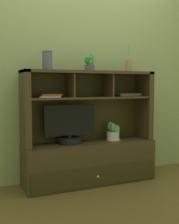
{
  "coord_description": "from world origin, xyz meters",
  "views": [
    {
      "loc": [
        -1.25,
        -2.9,
        1.07
      ],
      "look_at": [
        0.0,
        0.0,
        0.78
      ],
      "focal_mm": 46.53,
      "sensor_mm": 36.0,
      "label": 1
    }
  ],
  "objects_px": {
    "tv_monitor": "(70,128)",
    "potted_succulent": "(90,63)",
    "media_console": "(89,149)",
    "magazine_stack_centre": "(127,95)",
    "potted_orchid": "(113,133)",
    "magazine_stack_left": "(50,96)",
    "ceramic_vase": "(47,60)",
    "diffuser_bottle": "(128,66)"
  },
  "relations": [
    {
      "from": "potted_succulent",
      "to": "potted_orchid",
      "type": "bearing_deg",
      "value": -0.32
    },
    {
      "from": "magazine_stack_centre",
      "to": "diffuser_bottle",
      "type": "relative_size",
      "value": 0.88
    },
    {
      "from": "media_console",
      "to": "ceramic_vase",
      "type": "height_order",
      "value": "ceramic_vase"
    },
    {
      "from": "media_console",
      "to": "magazine_stack_centre",
      "type": "height_order",
      "value": "media_console"
    },
    {
      "from": "media_console",
      "to": "potted_succulent",
      "type": "xyz_separation_m",
      "value": [
        0.0,
        -0.01,
        0.94
      ]
    },
    {
      "from": "potted_succulent",
      "to": "tv_monitor",
      "type": "bearing_deg",
      "value": 177.93
    },
    {
      "from": "magazine_stack_centre",
      "to": "diffuser_bottle",
      "type": "xyz_separation_m",
      "value": [
        0.03,
        0.01,
        0.33
      ]
    },
    {
      "from": "potted_orchid",
      "to": "magazine_stack_centre",
      "type": "distance_m",
      "value": 0.47
    },
    {
      "from": "diffuser_bottle",
      "to": "potted_succulent",
      "type": "bearing_deg",
      "value": 177.42
    },
    {
      "from": "potted_orchid",
      "to": "diffuser_bottle",
      "type": "height_order",
      "value": "diffuser_bottle"
    },
    {
      "from": "magazine_stack_left",
      "to": "potted_succulent",
      "type": "height_order",
      "value": "potted_succulent"
    },
    {
      "from": "media_console",
      "to": "tv_monitor",
      "type": "height_order",
      "value": "media_console"
    },
    {
      "from": "potted_orchid",
      "to": "potted_succulent",
      "type": "xyz_separation_m",
      "value": [
        -0.29,
        0.0,
        0.79
      ]
    },
    {
      "from": "magazine_stack_centre",
      "to": "tv_monitor",
      "type": "bearing_deg",
      "value": 176.34
    },
    {
      "from": "ceramic_vase",
      "to": "potted_succulent",
      "type": "bearing_deg",
      "value": 3.36
    },
    {
      "from": "media_console",
      "to": "potted_orchid",
      "type": "height_order",
      "value": "media_console"
    },
    {
      "from": "magazine_stack_centre",
      "to": "ceramic_vase",
      "type": "xyz_separation_m",
      "value": [
        -0.92,
        0.01,
        0.36
      ]
    },
    {
      "from": "magazine_stack_left",
      "to": "ceramic_vase",
      "type": "distance_m",
      "value": 0.36
    },
    {
      "from": "diffuser_bottle",
      "to": "potted_succulent",
      "type": "height_order",
      "value": "diffuser_bottle"
    },
    {
      "from": "tv_monitor",
      "to": "potted_succulent",
      "type": "height_order",
      "value": "potted_succulent"
    },
    {
      "from": "magazine_stack_left",
      "to": "ceramic_vase",
      "type": "relative_size",
      "value": 1.3
    },
    {
      "from": "diffuser_bottle",
      "to": "magazine_stack_left",
      "type": "bearing_deg",
      "value": 176.24
    },
    {
      "from": "ceramic_vase",
      "to": "potted_orchid",
      "type": "bearing_deg",
      "value": 1.96
    },
    {
      "from": "potted_orchid",
      "to": "tv_monitor",
      "type": "bearing_deg",
      "value": 178.91
    },
    {
      "from": "media_console",
      "to": "magazine_stack_left",
      "type": "xyz_separation_m",
      "value": [
        -0.44,
        0.03,
        0.59
      ]
    },
    {
      "from": "potted_orchid",
      "to": "diffuser_bottle",
      "type": "distance_m",
      "value": 0.79
    },
    {
      "from": "potted_orchid",
      "to": "magazine_stack_left",
      "type": "xyz_separation_m",
      "value": [
        -0.73,
        0.04,
        0.44
      ]
    },
    {
      "from": "magazine_stack_left",
      "to": "potted_succulent",
      "type": "bearing_deg",
      "value": -5.04
    },
    {
      "from": "tv_monitor",
      "to": "ceramic_vase",
      "type": "xyz_separation_m",
      "value": [
        -0.25,
        -0.04,
        0.7
      ]
    },
    {
      "from": "magazine_stack_left",
      "to": "ceramic_vase",
      "type": "bearing_deg",
      "value": -120.15
    },
    {
      "from": "tv_monitor",
      "to": "potted_succulent",
      "type": "bearing_deg",
      "value": -2.07
    },
    {
      "from": "magazine_stack_left",
      "to": "magazine_stack_centre",
      "type": "xyz_separation_m",
      "value": [
        0.88,
        -0.07,
        -0.0
      ]
    },
    {
      "from": "tv_monitor",
      "to": "ceramic_vase",
      "type": "height_order",
      "value": "ceramic_vase"
    },
    {
      "from": "media_console",
      "to": "potted_orchid",
      "type": "xyz_separation_m",
      "value": [
        0.29,
        -0.01,
        0.15
      ]
    },
    {
      "from": "tv_monitor",
      "to": "potted_succulent",
      "type": "xyz_separation_m",
      "value": [
        0.23,
        -0.01,
        0.7
      ]
    },
    {
      "from": "tv_monitor",
      "to": "media_console",
      "type": "bearing_deg",
      "value": -0.75
    },
    {
      "from": "magazine_stack_centre",
      "to": "ceramic_vase",
      "type": "bearing_deg",
      "value": 179.57
    },
    {
      "from": "magazine_stack_left",
      "to": "ceramic_vase",
      "type": "xyz_separation_m",
      "value": [
        -0.04,
        -0.07,
        0.36
      ]
    },
    {
      "from": "diffuser_bottle",
      "to": "potted_succulent",
      "type": "distance_m",
      "value": 0.47
    },
    {
      "from": "media_console",
      "to": "potted_orchid",
      "type": "distance_m",
      "value": 0.33
    },
    {
      "from": "tv_monitor",
      "to": "potted_orchid",
      "type": "relative_size",
      "value": 2.65
    },
    {
      "from": "diffuser_bottle",
      "to": "ceramic_vase",
      "type": "relative_size",
      "value": 1.61
    }
  ]
}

